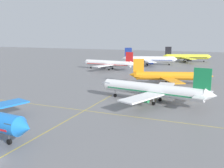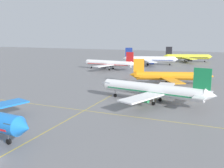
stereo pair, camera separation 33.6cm
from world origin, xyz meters
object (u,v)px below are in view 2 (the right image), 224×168
Objects in this scene: airliner_distant_taxiway at (187,57)px; airliner_second_row at (153,90)px; airliner_third_row at (171,76)px; airliner_far_left_stand at (109,63)px; airliner_far_right_stand at (150,59)px.

airliner_second_row is at bearing -87.86° from airliner_distant_taxiway.
airliner_third_row reaches higher than airliner_far_left_stand.
airliner_second_row reaches higher than airliner_third_row.
airliner_far_left_stand is at bearing 123.55° from airliner_second_row.
airliner_far_right_stand is 37.92m from airliner_distant_taxiway.
airliner_far_left_stand is 74.14m from airliner_distant_taxiway.
airliner_far_left_stand is 36.35m from airliner_far_right_stand.
airliner_distant_taxiway is (21.38, 31.32, -0.10)m from airliner_far_right_stand.
airliner_third_row is 0.95× the size of airliner_distant_taxiway.
airliner_distant_taxiway is (38.11, 63.59, 0.21)m from airliner_far_left_stand.
airliner_far_right_stand is (-26.17, 96.96, -0.03)m from airliner_second_row.
airliner_second_row is 1.12× the size of airliner_third_row.
airliner_far_right_stand is at bearing 111.68° from airliner_third_row.
airliner_far_right_stand is at bearing 62.61° from airliner_far_left_stand.
airliner_third_row is at bearing -37.87° from airliner_far_left_stand.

